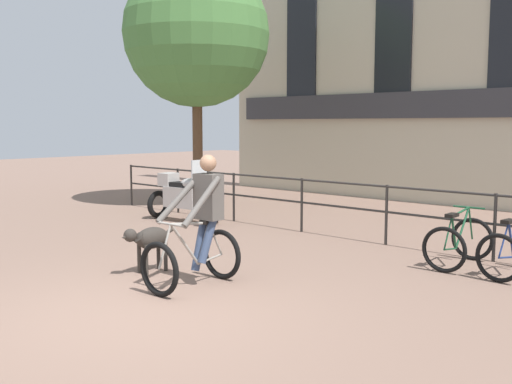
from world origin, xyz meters
TOP-DOWN VIEW (x-y plane):
  - ground_plane at (0.00, 0.00)m, footprint 60.00×60.00m
  - canal_railing at (-0.00, 5.20)m, footprint 15.05×0.05m
  - cyclist_with_bike at (-0.40, 1.24)m, footprint 0.74×1.20m
  - dog at (-1.42, 1.20)m, footprint 0.28×0.90m
  - parked_motorcycle at (-4.52, 4.43)m, footprint 1.75×0.78m
  - parked_bicycle_near_lamp at (1.61, 4.54)m, footprint 0.71×1.14m
  - tree_canalside_left at (-6.42, 6.54)m, footprint 3.74×3.74m

SIDE VIEW (x-z plane):
  - ground_plane at x=0.00m, z-range 0.00..0.00m
  - parked_bicycle_near_lamp at x=1.61m, z-range -0.07..0.79m
  - dog at x=-1.42m, z-range 0.14..0.81m
  - parked_motorcycle at x=-4.52m, z-range -0.11..1.24m
  - canal_railing at x=0.00m, z-range 0.18..1.23m
  - cyclist_with_bike at x=-0.40m, z-range -0.09..1.61m
  - tree_canalside_left at x=-6.42m, z-range 1.25..7.51m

